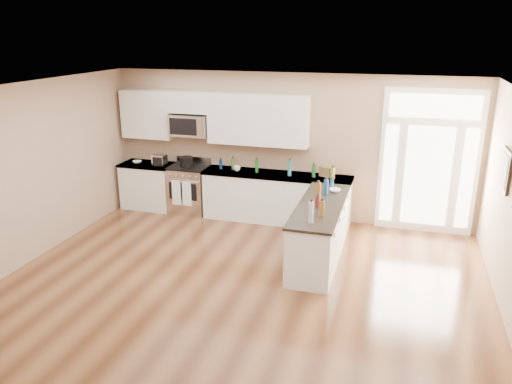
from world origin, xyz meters
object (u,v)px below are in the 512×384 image
stockpot (186,161)px  toaster_oven (160,160)px  peninsula_cabinet (320,233)px  kitchen_range (189,189)px

stockpot → toaster_oven: toaster_oven is taller
peninsula_cabinet → kitchen_range: bearing=153.4°
kitchen_range → toaster_oven: (-0.59, -0.06, 0.57)m
stockpot → toaster_oven: bearing=-171.2°
peninsula_cabinet → kitchen_range: size_ratio=2.15×
toaster_oven → peninsula_cabinet: bearing=-17.9°
peninsula_cabinet → toaster_oven: bearing=158.4°
peninsula_cabinet → kitchen_range: 3.24m
stockpot → toaster_oven: (-0.54, -0.08, -0.00)m
kitchen_range → toaster_oven: 0.82m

